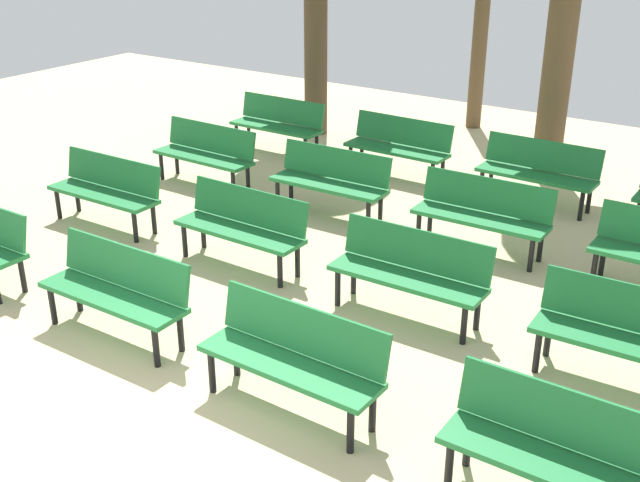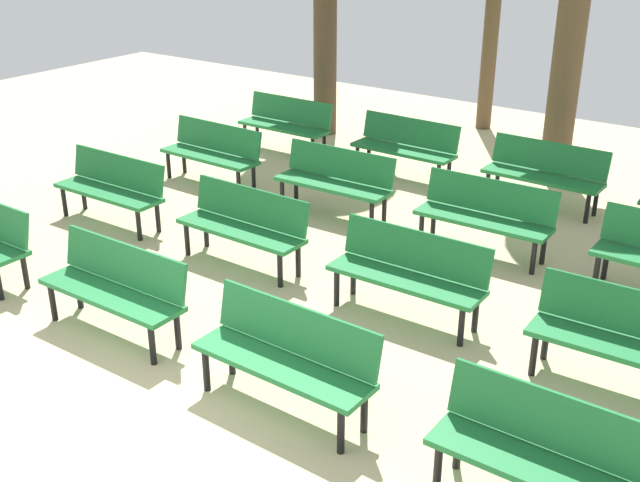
% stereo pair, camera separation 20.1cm
% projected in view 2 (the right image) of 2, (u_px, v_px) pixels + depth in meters
% --- Properties ---
extents(ground_plane, '(24.00, 24.00, 0.00)m').
position_uv_depth(ground_plane, '(55.00, 457.00, 5.95)').
color(ground_plane, '#CCB789').
extents(bench_r0_c1, '(1.60, 0.49, 0.87)m').
position_uv_depth(bench_r0_c1, '(116.00, 284.00, 7.48)').
color(bench_r0_c1, '#1E7238').
rests_on(bench_r0_c1, ground_plane).
extents(bench_r0_c2, '(1.61, 0.50, 0.87)m').
position_uv_depth(bench_r0_c2, '(287.00, 353.00, 6.36)').
color(bench_r0_c2, '#1E7238').
rests_on(bench_r0_c2, ground_plane).
extents(bench_r0_c3, '(1.60, 0.48, 0.87)m').
position_uv_depth(bench_r0_c3, '(551.00, 454.00, 5.22)').
color(bench_r0_c3, '#1E7238').
rests_on(bench_r0_c3, ground_plane).
extents(bench_r1_c0, '(1.61, 0.50, 0.87)m').
position_uv_depth(bench_r1_c0, '(112.00, 185.00, 10.03)').
color(bench_r1_c0, '#1E7238').
rests_on(bench_r1_c0, ground_plane).
extents(bench_r1_c1, '(1.60, 0.50, 0.87)m').
position_uv_depth(bench_r1_c1, '(244.00, 223.00, 8.90)').
color(bench_r1_c1, '#1E7238').
rests_on(bench_r1_c1, ground_plane).
extents(bench_r1_c2, '(1.61, 0.51, 0.87)m').
position_uv_depth(bench_r1_c2, '(409.00, 270.00, 7.77)').
color(bench_r1_c2, '#1E7238').
rests_on(bench_r1_c2, ground_plane).
extents(bench_r1_c3, '(1.62, 0.54, 0.87)m').
position_uv_depth(bench_r1_c3, '(628.00, 336.00, 6.61)').
color(bench_r1_c3, '#1E7238').
rests_on(bench_r1_c3, ground_plane).
extents(bench_r2_c0, '(1.61, 0.51, 0.87)m').
position_uv_depth(bench_r2_c0, '(213.00, 150.00, 11.41)').
color(bench_r2_c0, '#1E7238').
rests_on(bench_r2_c0, ground_plane).
extents(bench_r2_c1, '(1.61, 0.52, 0.87)m').
position_uv_depth(bench_r2_c1, '(335.00, 178.00, 10.29)').
color(bench_r2_c1, '#1E7238').
rests_on(bench_r2_c1, ground_plane).
extents(bench_r2_c2, '(1.61, 0.52, 0.87)m').
position_uv_depth(bench_r2_c2, '(486.00, 213.00, 9.17)').
color(bench_r2_c2, '#1E7238').
rests_on(bench_r2_c2, ground_plane).
extents(bench_r3_c0, '(1.60, 0.48, 0.87)m').
position_uv_depth(bench_r3_c0, '(286.00, 122.00, 12.85)').
color(bench_r3_c0, '#1E7238').
rests_on(bench_r3_c0, ground_plane).
extents(bench_r3_c1, '(1.61, 0.51, 0.87)m').
position_uv_depth(bench_r3_c1, '(406.00, 144.00, 11.67)').
color(bench_r3_c1, '#1E7238').
rests_on(bench_r3_c1, ground_plane).
extents(bench_r3_c2, '(1.61, 0.51, 0.87)m').
position_uv_depth(bench_r3_c2, '(545.00, 171.00, 10.55)').
color(bench_r3_c2, '#1E7238').
rests_on(bench_r3_c2, ground_plane).
extents(tree_1, '(0.27, 0.27, 2.71)m').
position_uv_depth(tree_1, '(489.00, 53.00, 13.81)').
color(tree_1, brown).
rests_on(tree_1, ground_plane).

